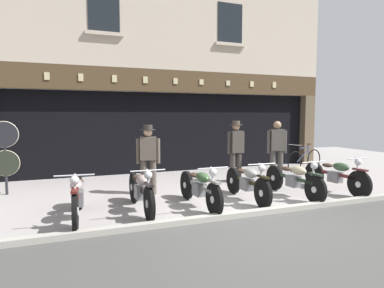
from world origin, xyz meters
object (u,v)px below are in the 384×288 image
Objects in this scene: salesman_left at (148,156)px; tyre_sign_pole at (5,150)px; motorcycle_center_left at (200,187)px; motorcycle_center at (247,182)px; salesman_right at (277,149)px; motorcycle_left at (141,190)px; leaning_bicycle at (305,159)px; motorcycle_center_right at (294,179)px; motorcycle_right at (336,175)px; motorcycle_far_left at (78,196)px; advert_board_near at (251,120)px; shopkeeper_center at (236,148)px.

tyre_sign_pole is (-3.13, 1.17, 0.15)m from salesman_left.
salesman_left is (-0.71, 1.45, 0.49)m from motorcycle_center_left.
motorcycle_center is (1.17, 0.10, -0.00)m from motorcycle_center_left.
motorcycle_center is 1.17× the size of salesman_right.
leaning_bicycle is (6.19, 2.70, -0.05)m from motorcycle_left.
motorcycle_center is 1.15× the size of tyre_sign_pole.
motorcycle_right reaches higher than motorcycle_center_right.
motorcycle_far_left is at bearing 3.65° from motorcycle_center.
salesman_right is at bearing -111.50° from motorcycle_center_right.
motorcycle_center_right is (4.70, -0.03, -0.02)m from motorcycle_far_left.
motorcycle_center_left is 2.22× the size of advert_board_near.
advert_board_near is (2.71, 4.32, 1.29)m from motorcycle_center.
salesman_right is at bearing -138.58° from motorcycle_center.
leaning_bicycle reaches higher than motorcycle_far_left.
shopkeeper_center is at bearing -108.66° from motorcycle_center.
shopkeeper_center is at bearing -50.04° from motorcycle_right.
advert_board_near is at bearing -132.62° from motorcycle_center_left.
motorcycle_center_right is at bearing 178.86° from motorcycle_center.
motorcycle_far_left is 1.03× the size of motorcycle_center_left.
motorcycle_right is 1.19× the size of shopkeeper_center.
motorcycle_far_left is at bearing -1.35° from motorcycle_right.
motorcycle_left is at bearing -170.99° from motorcycle_far_left.
salesman_right is (3.63, 0.06, 0.04)m from salesman_left.
tyre_sign_pole is (-2.65, 2.48, 0.63)m from motorcycle_left.
motorcycle_left is 4.36m from salesman_right.
motorcycle_far_left reaches higher than motorcycle_left.
salesman_left reaches higher than motorcycle_left.
shopkeeper_center is at bearing -6.23° from tyre_sign_pole.
motorcycle_far_left is 1.01× the size of motorcycle_right.
salesman_right is at bearing -108.17° from advert_board_near.
motorcycle_far_left is at bearing -2.59° from motorcycle_center_left.
shopkeeper_center is (3.10, 1.86, 0.53)m from motorcycle_left.
advert_board_near is (7.72, 1.82, 0.64)m from tyre_sign_pole.
tyre_sign_pole is at bearing -6.86° from salesman_left.
salesman_right is at bearing -66.04° from motorcycle_right.
salesman_left is at bearing 89.93° from leaning_bicycle.
motorcycle_center is 1.17× the size of leaning_bicycle.
motorcycle_center_right is at bearing -175.11° from motorcycle_far_left.
motorcycle_center_right is 1.25× the size of salesman_left.
salesman_right is at bearing -154.16° from motorcycle_center_left.
tyre_sign_pole is 1.91× the size of advert_board_near.
shopkeeper_center is at bearing -128.92° from advert_board_near.
salesman_left is 2.68m from shopkeeper_center.
motorcycle_center_left is (2.35, -0.05, -0.01)m from motorcycle_far_left.
motorcycle_center_right is at bearing 82.69° from salesman_right.
shopkeeper_center is at bearing 91.58° from leaning_bicycle.
motorcycle_center_right is (3.54, -0.11, -0.01)m from motorcycle_left.
shopkeeper_center is (-0.44, 1.96, 0.54)m from motorcycle_center_right.
advert_board_near is at bearing -94.81° from motorcycle_right.
motorcycle_right is at bearing -178.63° from motorcycle_center.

